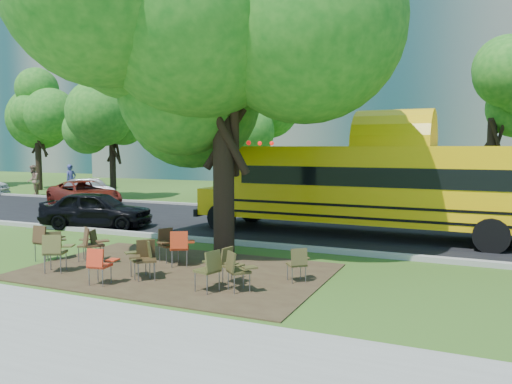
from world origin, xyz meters
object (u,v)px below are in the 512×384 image
at_px(chair_0, 45,239).
at_px(chair_7, 237,268).
at_px(main_tree, 223,56).
at_px(chair_13, 298,261).
at_px(chair_8, 55,242).
at_px(bg_car_silver, 89,190).
at_px(chair_4, 100,263).
at_px(black_car, 97,210).
at_px(chair_5, 145,256).
at_px(chair_11, 180,245).
at_px(chair_3, 142,255).
at_px(chair_10, 167,242).
at_px(chair_9, 89,242).
at_px(pedestrian_a, 71,180).
at_px(chair_1, 92,242).
at_px(bg_car_red, 84,194).
at_px(chair_2, 55,249).
at_px(pedestrian_b, 33,180).
at_px(school_bus, 390,185).
at_px(chair_6, 210,266).
at_px(chair_12, 230,262).

xyz_separation_m(chair_0, chair_7, (5.73, -0.54, -0.06)).
xyz_separation_m(main_tree, chair_7, (1.79, -2.90, -4.75)).
bearing_deg(chair_13, main_tree, 108.14).
bearing_deg(chair_0, chair_8, 51.53).
relative_size(chair_13, bg_car_silver, 0.21).
relative_size(chair_4, black_car, 0.21).
xyz_separation_m(chair_5, chair_7, (2.29, -0.08, -0.02)).
distance_m(chair_11, black_car, 7.16).
bearing_deg(bg_car_silver, chair_5, -114.14).
distance_m(chair_3, chair_13, 3.47).
height_order(chair_10, black_car, black_car).
height_order(chair_4, chair_9, chair_9).
height_order(main_tree, pedestrian_a, main_tree).
relative_size(black_car, bg_car_silver, 1.08).
height_order(chair_1, chair_3, chair_1).
distance_m(bg_car_red, pedestrian_a, 6.69).
height_order(chair_2, chair_4, chair_2).
height_order(chair_13, bg_car_red, bg_car_red).
distance_m(main_tree, chair_1, 5.78).
height_order(main_tree, chair_7, main_tree).
bearing_deg(chair_4, pedestrian_b, 132.79).
height_order(school_bus, bg_car_red, school_bus).
bearing_deg(chair_7, chair_9, -149.49).
relative_size(chair_0, pedestrian_a, 0.50).
xyz_separation_m(chair_2, bg_car_silver, (-10.34, 12.49, 0.03)).
height_order(chair_1, pedestrian_b, pedestrian_b).
bearing_deg(chair_13, chair_0, 146.25).
bearing_deg(pedestrian_b, school_bus, 38.37).
distance_m(chair_6, chair_12, 0.74).
height_order(chair_10, chair_12, chair_10).
distance_m(school_bus, chair_4, 9.52).
distance_m(main_tree, pedestrian_b, 21.79).
height_order(chair_8, chair_11, chair_11).
distance_m(chair_7, chair_10, 3.27).
bearing_deg(chair_4, main_tree, 65.25).
distance_m(chair_3, chair_9, 2.37).
xyz_separation_m(chair_2, chair_4, (1.67, -0.44, -0.07)).
distance_m(school_bus, bg_car_red, 15.18).
xyz_separation_m(chair_4, chair_8, (-2.71, 1.43, -0.03)).
height_order(chair_7, chair_9, chair_7).
xyz_separation_m(chair_6, chair_7, (0.51, 0.20, -0.02)).
height_order(chair_5, chair_10, chair_5).
relative_size(chair_0, chair_4, 1.14).
height_order(chair_2, chair_7, chair_2).
bearing_deg(chair_8, chair_9, -32.38).
xyz_separation_m(chair_4, chair_9, (-1.81, 1.69, 0.00)).
distance_m(chair_10, bg_car_silver, 16.02).
relative_size(chair_5, chair_6, 1.01).
height_order(chair_5, chair_13, chair_5).
xyz_separation_m(chair_1, chair_6, (3.90, -1.00, -0.03)).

